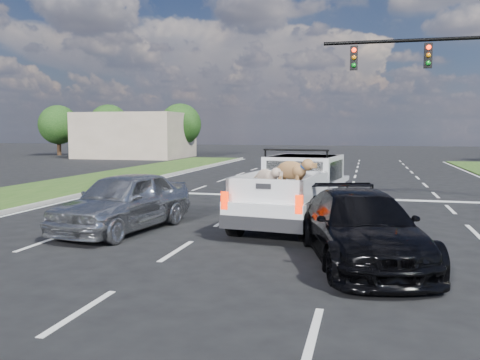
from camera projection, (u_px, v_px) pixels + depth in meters
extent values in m
plane|color=black|center=(252.00, 256.00, 11.10)|extent=(160.00, 160.00, 0.00)
cube|color=silver|center=(146.00, 207.00, 18.16)|extent=(0.12, 60.00, 0.01)
cube|color=silver|center=(240.00, 210.00, 17.31)|extent=(0.12, 60.00, 0.01)
cube|color=silver|center=(345.00, 214.00, 16.47)|extent=(0.12, 60.00, 0.01)
cube|color=silver|center=(461.00, 219.00, 15.62)|extent=(0.12, 60.00, 0.01)
cube|color=silver|center=(58.00, 203.00, 19.02)|extent=(0.15, 60.00, 0.01)
cube|color=silver|center=(306.00, 197.00, 20.75)|extent=(17.00, 0.45, 0.01)
cube|color=#9C998F|center=(52.00, 201.00, 19.07)|extent=(0.15, 60.00, 0.14)
cylinder|color=black|center=(443.00, 39.00, 19.39)|extent=(9.00, 0.14, 0.14)
cube|color=black|center=(428.00, 56.00, 19.57)|extent=(0.30, 0.18, 0.95)
sphere|color=#FF2107|center=(429.00, 47.00, 19.44)|extent=(0.18, 0.18, 0.18)
cube|color=black|center=(354.00, 58.00, 20.25)|extent=(0.30, 0.18, 0.95)
sphere|color=#FF2107|center=(354.00, 50.00, 20.11)|extent=(0.18, 0.18, 0.18)
cube|color=#BCA78F|center=(136.00, 135.00, 50.47)|extent=(10.00, 8.00, 4.40)
cylinder|color=#332114|center=(59.00, 145.00, 54.93)|extent=(0.44, 0.44, 2.16)
sphere|color=black|center=(58.00, 125.00, 54.71)|extent=(4.20, 4.20, 4.20)
cylinder|color=#332114|center=(109.00, 146.00, 53.48)|extent=(0.44, 0.44, 2.16)
sphere|color=black|center=(109.00, 125.00, 53.26)|extent=(4.20, 4.20, 4.20)
cylinder|color=#332114|center=(181.00, 146.00, 51.54)|extent=(0.44, 0.44, 2.16)
sphere|color=black|center=(180.00, 124.00, 51.33)|extent=(4.20, 4.20, 4.20)
cylinder|color=black|center=(236.00, 220.00, 13.10)|extent=(0.41, 0.86, 0.83)
cylinder|color=black|center=(308.00, 225.00, 12.42)|extent=(0.41, 0.86, 0.83)
cylinder|color=black|center=(280.00, 200.00, 16.85)|extent=(0.41, 0.86, 0.83)
cylinder|color=black|center=(338.00, 203.00, 16.17)|extent=(0.41, 0.86, 0.83)
cube|color=silver|center=(293.00, 200.00, 14.66)|extent=(2.77, 5.99, 0.57)
cube|color=silver|center=(304.00, 171.00, 15.85)|extent=(2.30, 2.74, 0.94)
cube|color=black|center=(294.00, 173.00, 14.70)|extent=(1.68, 0.24, 0.68)
cylinder|color=black|center=(296.00, 150.00, 14.77)|extent=(1.95, 0.30, 0.05)
cube|color=black|center=(280.00, 197.00, 13.44)|extent=(2.27, 3.00, 0.07)
cube|color=silver|center=(247.00, 184.00, 13.74)|extent=(0.43, 2.77, 0.57)
cube|color=silver|center=(315.00, 187.00, 13.08)|extent=(0.43, 2.77, 0.57)
cube|color=silver|center=(264.00, 191.00, 12.16)|extent=(1.94, 0.33, 0.57)
cube|color=red|center=(225.00, 200.00, 12.31)|extent=(0.18, 0.09, 0.44)
cube|color=red|center=(299.00, 205.00, 11.64)|extent=(0.18, 0.09, 0.44)
cube|color=black|center=(262.00, 223.00, 12.09)|extent=(2.12, 0.58, 0.33)
imported|color=#A8AAAF|center=(124.00, 201.00, 13.83)|extent=(2.63, 4.98, 1.61)
imported|color=black|center=(361.00, 228.00, 10.47)|extent=(3.30, 5.40, 1.46)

